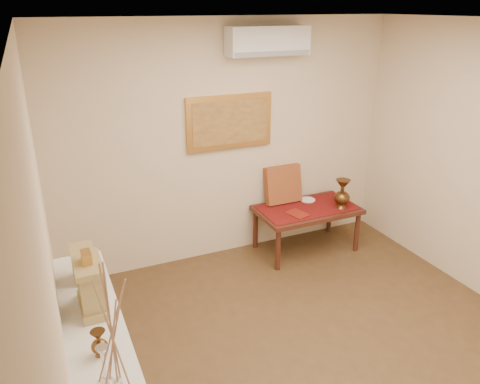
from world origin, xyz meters
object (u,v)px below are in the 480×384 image
mantel_clock (91,285)px  wooden_chest (84,263)px  brass_urn_tall (342,191)px  low_table (307,213)px  white_vase (115,362)px

mantel_clock → wooden_chest: size_ratio=1.68×
mantel_clock → brass_urn_tall: bearing=26.0°
low_table → white_vase: bearing=-134.1°
brass_urn_tall → wooden_chest: bearing=-160.3°
brass_urn_tall → mantel_clock: size_ratio=1.05×
white_vase → low_table: 3.94m
mantel_clock → wooden_chest: mantel_clock is taller
white_vase → mantel_clock: 1.15m
white_vase → wooden_chest: size_ratio=3.85×
brass_urn_tall → low_table: size_ratio=0.36×
mantel_clock → low_table: mantel_clock is taller
brass_urn_tall → mantel_clock: 3.37m
brass_urn_tall → low_table: (-0.36, 0.17, -0.29)m
mantel_clock → wooden_chest: 0.39m
brass_urn_tall → wooden_chest: 3.22m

